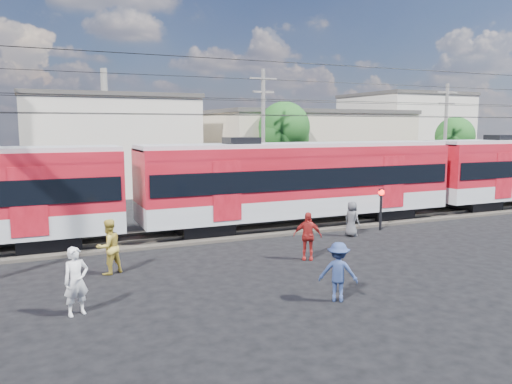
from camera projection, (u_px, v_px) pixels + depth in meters
ground at (289, 285)px, 15.79m from camera, size 120.00×120.00×0.00m
track_bed at (208, 234)px, 23.04m from camera, size 70.00×3.40×0.12m
rail_near at (214, 234)px, 22.34m from camera, size 70.00×0.12×0.12m
rail_far at (203, 228)px, 23.70m from camera, size 70.00×0.12×0.12m
commuter_train at (305, 179)px, 24.77m from camera, size 50.30×3.08×4.17m
building_midwest at (106, 143)px, 38.99m from camera, size 12.24×12.24×7.30m
building_mideast at (304, 148)px, 42.76m from camera, size 16.32×10.20×6.30m
building_east at (403, 134)px, 51.87m from camera, size 10.20×10.20×8.30m
utility_pole_mid at (263, 134)px, 31.21m from camera, size 1.80×0.24×8.50m
utility_pole_east at (445, 136)px, 35.95m from camera, size 1.80×0.24×8.00m
tree_near at (286, 131)px, 35.27m from camera, size 3.82×3.64×6.72m
tree_far at (456, 139)px, 40.47m from camera, size 3.36×3.12×5.76m
pedestrian_a at (76, 281)px, 13.16m from camera, size 0.78×0.63×1.84m
pedestrian_b at (109, 247)px, 16.85m from camera, size 1.14×1.05×1.88m
pedestrian_c at (338, 272)px, 14.22m from camera, size 1.27×1.16×1.72m
pedestrian_d at (307, 236)px, 18.67m from camera, size 1.14×0.92×1.81m
pedestrian_e at (352, 219)px, 22.67m from camera, size 0.72×0.90×1.60m
car_silver at (475, 184)px, 36.81m from camera, size 4.67×2.47×1.51m
car_white at (505, 186)px, 36.50m from camera, size 4.17×1.84×1.33m
crossing_signal at (381, 201)px, 23.92m from camera, size 0.29×0.29×2.02m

